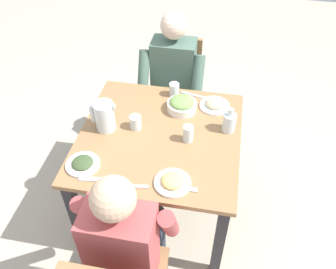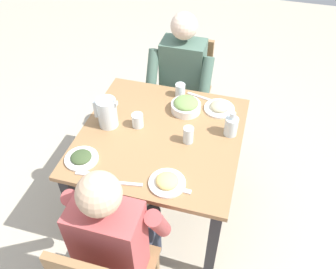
{
  "view_description": "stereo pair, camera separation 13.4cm",
  "coord_description": "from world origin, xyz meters",
  "px_view_note": "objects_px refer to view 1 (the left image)",
  "views": [
    {
      "loc": [
        -0.33,
        1.52,
        2.21
      ],
      "look_at": [
        -0.06,
        0.05,
        0.78
      ],
      "focal_mm": 38.12,
      "sensor_mm": 36.0,
      "label": 1
    },
    {
      "loc": [
        -0.46,
        1.49,
        2.21
      ],
      "look_at": [
        -0.06,
        0.05,
        0.78
      ],
      "focal_mm": 38.12,
      "sensor_mm": 36.0,
      "label": 2
    }
  ],
  "objects_px": {
    "diner_far": "(128,236)",
    "plate_fries": "(173,182)",
    "salad_bowl": "(182,105)",
    "diner_near": "(171,85)",
    "plate_beans": "(215,105)",
    "dining_table": "(160,148)",
    "chair_near": "(175,85)",
    "water_glass_near_right": "(188,134)",
    "water_glass_center": "(136,122)",
    "plate_dolmas": "(83,164)",
    "oil_carafe": "(229,123)",
    "water_pitcher": "(105,116)",
    "water_glass_by_pitcher": "(174,90)"
  },
  "relations": [
    {
      "from": "water_pitcher",
      "to": "oil_carafe",
      "type": "height_order",
      "value": "water_pitcher"
    },
    {
      "from": "diner_far",
      "to": "dining_table",
      "type": "bearing_deg",
      "value": -92.82
    },
    {
      "from": "water_pitcher",
      "to": "diner_near",
      "type": "bearing_deg",
      "value": -114.31
    },
    {
      "from": "plate_beans",
      "to": "water_pitcher",
      "type": "bearing_deg",
      "value": 27.31
    },
    {
      "from": "plate_dolmas",
      "to": "water_glass_center",
      "type": "relative_size",
      "value": 2.15
    },
    {
      "from": "diner_far",
      "to": "plate_beans",
      "type": "height_order",
      "value": "diner_far"
    },
    {
      "from": "diner_far",
      "to": "water_glass_center",
      "type": "height_order",
      "value": "diner_far"
    },
    {
      "from": "oil_carafe",
      "to": "water_glass_near_right",
      "type": "bearing_deg",
      "value": 30.07
    },
    {
      "from": "dining_table",
      "to": "chair_near",
      "type": "distance_m",
      "value": 0.86
    },
    {
      "from": "water_glass_center",
      "to": "water_glass_near_right",
      "type": "height_order",
      "value": "water_glass_near_right"
    },
    {
      "from": "plate_dolmas",
      "to": "plate_fries",
      "type": "bearing_deg",
      "value": 175.87
    },
    {
      "from": "chair_near",
      "to": "oil_carafe",
      "type": "xyz_separation_m",
      "value": [
        -0.45,
        0.73,
        0.29
      ]
    },
    {
      "from": "diner_far",
      "to": "plate_fries",
      "type": "xyz_separation_m",
      "value": [
        -0.17,
        -0.29,
        0.11
      ]
    },
    {
      "from": "plate_beans",
      "to": "water_glass_near_right",
      "type": "height_order",
      "value": "water_glass_near_right"
    },
    {
      "from": "water_pitcher",
      "to": "water_glass_center",
      "type": "distance_m",
      "value": 0.19
    },
    {
      "from": "dining_table",
      "to": "plate_beans",
      "type": "xyz_separation_m",
      "value": [
        -0.3,
        -0.33,
        0.13
      ]
    },
    {
      "from": "plate_beans",
      "to": "water_glass_near_right",
      "type": "relative_size",
      "value": 1.87
    },
    {
      "from": "chair_near",
      "to": "water_glass_by_pitcher",
      "type": "xyz_separation_m",
      "value": [
        -0.06,
        0.44,
        0.28
      ]
    },
    {
      "from": "water_glass_near_right",
      "to": "oil_carafe",
      "type": "xyz_separation_m",
      "value": [
        -0.23,
        -0.13,
        0.0
      ]
    },
    {
      "from": "dining_table",
      "to": "plate_beans",
      "type": "bearing_deg",
      "value": -132.49
    },
    {
      "from": "chair_near",
      "to": "water_glass_center",
      "type": "height_order",
      "value": "chair_near"
    },
    {
      "from": "plate_fries",
      "to": "diner_far",
      "type": "bearing_deg",
      "value": 59.26
    },
    {
      "from": "salad_bowl",
      "to": "water_glass_center",
      "type": "relative_size",
      "value": 2.18
    },
    {
      "from": "plate_fries",
      "to": "water_glass_center",
      "type": "relative_size",
      "value": 2.23
    },
    {
      "from": "water_pitcher",
      "to": "water_glass_center",
      "type": "xyz_separation_m",
      "value": [
        -0.18,
        -0.04,
        -0.05
      ]
    },
    {
      "from": "chair_near",
      "to": "diner_far",
      "type": "relative_size",
      "value": 0.75
    },
    {
      "from": "water_pitcher",
      "to": "salad_bowl",
      "type": "relative_size",
      "value": 0.99
    },
    {
      "from": "dining_table",
      "to": "plate_beans",
      "type": "distance_m",
      "value": 0.47
    },
    {
      "from": "diner_far",
      "to": "water_glass_near_right",
      "type": "xyz_separation_m",
      "value": [
        -0.21,
        -0.63,
        0.15
      ]
    },
    {
      "from": "dining_table",
      "to": "water_pitcher",
      "type": "xyz_separation_m",
      "value": [
        0.34,
        -0.0,
        0.21
      ]
    },
    {
      "from": "diner_far",
      "to": "salad_bowl",
      "type": "height_order",
      "value": "diner_far"
    },
    {
      "from": "water_glass_center",
      "to": "water_pitcher",
      "type": "bearing_deg",
      "value": 11.57
    },
    {
      "from": "plate_fries",
      "to": "plate_dolmas",
      "type": "distance_m",
      "value": 0.51
    },
    {
      "from": "diner_far",
      "to": "water_glass_center",
      "type": "relative_size",
      "value": 13.15
    },
    {
      "from": "plate_dolmas",
      "to": "diner_near",
      "type": "bearing_deg",
      "value": -108.65
    },
    {
      "from": "diner_near",
      "to": "plate_fries",
      "type": "bearing_deg",
      "value": 100.49
    },
    {
      "from": "diner_near",
      "to": "oil_carafe",
      "type": "height_order",
      "value": "diner_near"
    },
    {
      "from": "chair_near",
      "to": "water_glass_near_right",
      "type": "height_order",
      "value": "chair_near"
    },
    {
      "from": "chair_near",
      "to": "plate_dolmas",
      "type": "height_order",
      "value": "chair_near"
    },
    {
      "from": "diner_near",
      "to": "water_glass_by_pitcher",
      "type": "xyz_separation_m",
      "value": [
        -0.06,
        0.24,
        0.14
      ]
    },
    {
      "from": "chair_near",
      "to": "water_glass_near_right",
      "type": "bearing_deg",
      "value": 104.16
    },
    {
      "from": "diner_near",
      "to": "water_glass_center",
      "type": "height_order",
      "value": "diner_near"
    },
    {
      "from": "plate_beans",
      "to": "water_glass_near_right",
      "type": "xyz_separation_m",
      "value": [
        0.13,
        0.34,
        0.04
      ]
    },
    {
      "from": "plate_fries",
      "to": "water_glass_by_pitcher",
      "type": "height_order",
      "value": "water_glass_by_pitcher"
    },
    {
      "from": "dining_table",
      "to": "water_pitcher",
      "type": "height_order",
      "value": "water_pitcher"
    },
    {
      "from": "plate_beans",
      "to": "water_glass_by_pitcher",
      "type": "height_order",
      "value": "water_glass_by_pitcher"
    },
    {
      "from": "water_pitcher",
      "to": "chair_near",
      "type": "bearing_deg",
      "value": -108.94
    },
    {
      "from": "diner_near",
      "to": "plate_beans",
      "type": "xyz_separation_m",
      "value": [
        -0.35,
        0.32,
        0.11
      ]
    },
    {
      "from": "chair_near",
      "to": "water_glass_center",
      "type": "xyz_separation_m",
      "value": [
        0.11,
        0.81,
        0.28
      ]
    },
    {
      "from": "chair_near",
      "to": "water_glass_center",
      "type": "bearing_deg",
      "value": 82.09
    }
  ]
}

